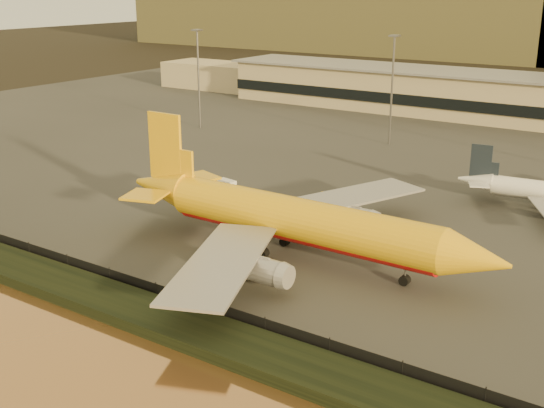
# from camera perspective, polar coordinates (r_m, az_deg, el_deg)

# --- Properties ---
(ground) EXTENTS (900.00, 900.00, 0.00)m
(ground) POSITION_cam_1_polar(r_m,az_deg,el_deg) (94.87, -5.12, -4.96)
(ground) COLOR black
(ground) RESTS_ON ground
(embankment) EXTENTS (320.00, 7.00, 1.40)m
(embankment) POSITION_cam_1_polar(r_m,az_deg,el_deg) (83.33, -12.55, -8.22)
(embankment) COLOR black
(embankment) RESTS_ON ground
(tarmac) EXTENTS (320.00, 220.00, 0.20)m
(tarmac) POSITION_cam_1_polar(r_m,az_deg,el_deg) (175.58, 14.78, 5.33)
(tarmac) COLOR #2D2D2D
(tarmac) RESTS_ON ground
(perimeter_fence) EXTENTS (300.00, 0.05, 2.20)m
(perimeter_fence) POSITION_cam_1_polar(r_m,az_deg,el_deg) (85.56, -10.65, -6.92)
(perimeter_fence) COLOR black
(perimeter_fence) RESTS_ON tarmac
(terminal_building) EXTENTS (202.00, 25.00, 12.60)m
(terminal_building) POSITION_cam_1_polar(r_m,az_deg,el_deg) (207.59, 14.00, 9.02)
(terminal_building) COLOR tan
(terminal_building) RESTS_ON tarmac
(apron_light_masts) EXTENTS (152.20, 12.20, 25.40)m
(apron_light_masts) POSITION_cam_1_polar(r_m,az_deg,el_deg) (149.61, 18.09, 9.00)
(apron_light_masts) COLOR slate
(apron_light_masts) RESTS_ON tarmac
(dhl_cargo_jet) EXTENTS (59.79, 58.80, 17.92)m
(dhl_cargo_jet) POSITION_cam_1_polar(r_m,az_deg,el_deg) (94.44, 1.82, -1.39)
(dhl_cargo_jet) COLOR #E5A80C
(dhl_cargo_jet) RESTS_ON tarmac
(gse_vehicle_yellow) EXTENTS (3.73, 2.27, 1.57)m
(gse_vehicle_yellow) POSITION_cam_1_polar(r_m,az_deg,el_deg) (119.91, 4.86, 0.52)
(gse_vehicle_yellow) COLOR #E5A80C
(gse_vehicle_yellow) RESTS_ON tarmac
(gse_vehicle_white) EXTENTS (3.94, 2.30, 1.67)m
(gse_vehicle_white) POSITION_cam_1_polar(r_m,az_deg,el_deg) (127.69, -3.80, 1.67)
(gse_vehicle_white) COLOR white
(gse_vehicle_white) RESTS_ON tarmac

